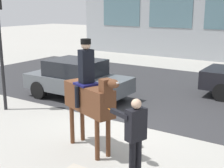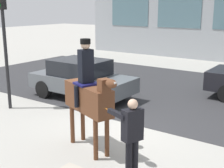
{
  "view_description": "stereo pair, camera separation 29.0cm",
  "coord_description": "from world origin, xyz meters",
  "views": [
    {
      "loc": [
        4.39,
        -7.16,
        3.44
      ],
      "look_at": [
        0.37,
        -0.9,
        1.57
      ],
      "focal_mm": 50.0,
      "sensor_mm": 36.0,
      "label": 1
    },
    {
      "loc": [
        4.63,
        -7.0,
        3.44
      ],
      "look_at": [
        0.37,
        -0.9,
        1.57
      ],
      "focal_mm": 50.0,
      "sensor_mm": 36.0,
      "label": 2
    }
  ],
  "objects": [
    {
      "name": "road_surface",
      "position": [
        0.0,
        4.75,
        0.0
      ],
      "size": [
        21.7,
        8.5,
        0.01
      ],
      "color": "#2D2D30",
      "rests_on": "ground_plane"
    },
    {
      "name": "street_car_near_lane",
      "position": [
        -2.92,
        1.8,
        0.77
      ],
      "size": [
        4.0,
        1.9,
        1.48
      ],
      "color": "#51565B",
      "rests_on": "ground_plane"
    },
    {
      "name": "ground_plane",
      "position": [
        0.0,
        0.0,
        0.0
      ],
      "size": [
        80.0,
        80.0,
        0.0
      ],
      "primitive_type": "plane",
      "color": "#9E9B93"
    },
    {
      "name": "pedestrian_bystander",
      "position": [
        1.7,
        -2.13,
        1.02
      ],
      "size": [
        0.91,
        0.45,
        1.72
      ],
      "rotation": [
        0.0,
        0.0,
        2.77
      ],
      "color": "black",
      "rests_on": "ground_plane"
    },
    {
      "name": "traffic_light",
      "position": [
        -4.14,
        -0.61,
        2.71
      ],
      "size": [
        0.24,
        0.29,
        4.04
      ],
      "color": "black",
      "rests_on": "ground_plane"
    },
    {
      "name": "mounted_horse_lead",
      "position": [
        0.13,
        -1.51,
        1.38
      ],
      "size": [
        1.91,
        0.97,
        2.71
      ],
      "rotation": [
        0.0,
        0.0,
        -0.36
      ],
      "color": "#59331E",
      "rests_on": "ground_plane"
    }
  ]
}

